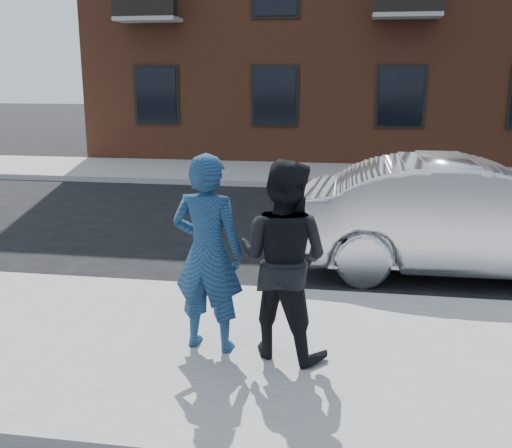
# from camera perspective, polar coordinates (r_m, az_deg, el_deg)

# --- Properties ---
(ground) EXTENTS (100.00, 100.00, 0.00)m
(ground) POSITION_cam_1_polar(r_m,az_deg,el_deg) (6.53, 19.46, -12.80)
(ground) COLOR black
(ground) RESTS_ON ground
(near_sidewalk) EXTENTS (50.00, 3.50, 0.15)m
(near_sidewalk) POSITION_cam_1_polar(r_m,az_deg,el_deg) (6.28, 19.91, -13.21)
(near_sidewalk) COLOR gray
(near_sidewalk) RESTS_ON ground
(near_curb) EXTENTS (50.00, 0.10, 0.15)m
(near_curb) POSITION_cam_1_polar(r_m,az_deg,el_deg) (7.90, 17.63, -7.27)
(near_curb) COLOR #999691
(near_curb) RESTS_ON ground
(far_sidewalk) EXTENTS (50.00, 3.50, 0.15)m
(far_sidewalk) POSITION_cam_1_polar(r_m,az_deg,el_deg) (17.26, 13.26, 4.45)
(far_sidewalk) COLOR gray
(far_sidewalk) RESTS_ON ground
(far_curb) EXTENTS (50.00, 0.10, 0.15)m
(far_curb) POSITION_cam_1_polar(r_m,az_deg,el_deg) (15.49, 13.67, 3.35)
(far_curb) COLOR #999691
(far_curb) RESTS_ON ground
(silver_sedan) EXTENTS (5.20, 1.91, 1.70)m
(silver_sedan) POSITION_cam_1_polar(r_m,az_deg,el_deg) (9.16, 19.92, 0.55)
(silver_sedan) COLOR silver
(silver_sedan) RESTS_ON ground
(man_hoodie) EXTENTS (0.79, 0.58, 1.99)m
(man_hoodie) POSITION_cam_1_polar(r_m,az_deg,el_deg) (5.92, -4.62, -2.82)
(man_hoodie) COLOR navy
(man_hoodie) RESTS_ON near_sidewalk
(man_peacoat) EXTENTS (1.14, 1.01, 1.95)m
(man_peacoat) POSITION_cam_1_polar(r_m,az_deg,el_deg) (5.79, 2.62, -3.41)
(man_peacoat) COLOR black
(man_peacoat) RESTS_ON near_sidewalk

